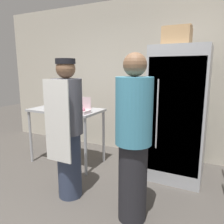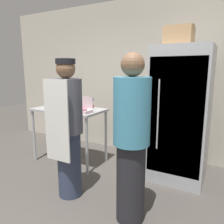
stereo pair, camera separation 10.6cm
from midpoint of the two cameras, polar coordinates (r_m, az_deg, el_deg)
The scene contains 9 objects.
back_wall at distance 4.05m, azimuth 10.42°, elevation 8.54°, with size 6.40×0.12×2.79m, color beige.
refrigerator at distance 3.22m, azimuth 18.25°, elevation -0.72°, with size 0.75×0.74×1.87m.
prep_counter at distance 3.71m, azimuth -10.38°, elevation -0.82°, with size 1.18×0.64×0.92m.
donut_box at distance 3.29m, azimuth -6.96°, elevation 0.56°, with size 0.27×0.19×0.24m.
blender_pitcher at distance 4.05m, azimuth -13.98°, elevation 3.37°, with size 0.14×0.14×0.28m.
binder_stack at distance 3.72m, azimuth -6.82°, elevation 2.31°, with size 0.32×0.25×0.16m.
cardboard_storage_box at distance 3.13m, azimuth 18.10°, elevation 18.41°, with size 0.36×0.33×0.25m.
person_baker at distance 2.66m, azimuth -10.36°, elevation -4.08°, with size 0.36×0.37×1.68m.
person_customer at distance 2.19m, azimuth 6.47°, elevation -7.18°, with size 0.36×0.36×1.72m.
Camera 2 is at (1.32, -1.44, 1.56)m, focal length 35.00 mm.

